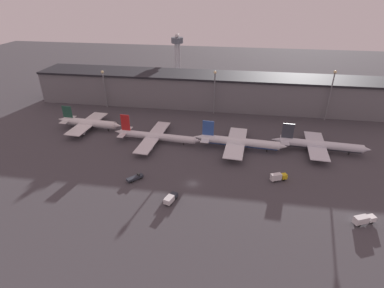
{
  "coord_description": "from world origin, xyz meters",
  "views": [
    {
      "loc": [
        15.04,
        -97.21,
        70.84
      ],
      "look_at": [
        -3.8,
        22.36,
        6.0
      ],
      "focal_mm": 28.0,
      "sensor_mm": 36.0,
      "label": 1
    }
  ],
  "objects": [
    {
      "name": "lamp_post_0",
      "position": [
        -68.18,
        75.44,
        15.27
      ],
      "size": [
        1.8,
        1.8,
        23.86
      ],
      "color": "slate",
      "rests_on": "ground"
    },
    {
      "name": "service_vehicle_3",
      "position": [
        -23.61,
        -1.13,
        1.2
      ],
      "size": [
        6.21,
        6.54,
        2.54
      ],
      "rotation": [
        0.0,
        0.0,
        0.83
      ],
      "color": "#282D38",
      "rests_on": "ground"
    },
    {
      "name": "lamp_post_2",
      "position": [
        67.05,
        75.44,
        18.3
      ],
      "size": [
        1.8,
        1.8,
        29.39
      ],
      "color": "slate",
      "rests_on": "ground"
    },
    {
      "name": "airplane_3",
      "position": [
        55.34,
        35.38,
        3.44
      ],
      "size": [
        45.26,
        29.69,
        12.98
      ],
      "rotation": [
        0.0,
        0.0,
        -0.07
      ],
      "color": "silver",
      "rests_on": "ground"
    },
    {
      "name": "ground",
      "position": [
        0.0,
        0.0,
        0.0
      ],
      "size": [
        600.0,
        600.0,
        0.0
      ],
      "primitive_type": "plane",
      "color": "#423F44"
    },
    {
      "name": "service_vehicle_2",
      "position": [
        33.9,
        7.49,
        1.9
      ],
      "size": [
        7.1,
        4.61,
        3.41
      ],
      "rotation": [
        0.0,
        0.0,
        0.41
      ],
      "color": "gold",
      "rests_on": "ground"
    },
    {
      "name": "airplane_0",
      "position": [
        -64.14,
        42.12,
        3.56
      ],
      "size": [
        38.43,
        31.51,
        12.4
      ],
      "rotation": [
        0.0,
        0.0,
        -0.07
      ],
      "color": "white",
      "rests_on": "ground"
    },
    {
      "name": "terminal_building",
      "position": [
        0.0,
        89.04,
        10.34
      ],
      "size": [
        228.09,
        25.1,
        20.58
      ],
      "color": "slate",
      "rests_on": "ground"
    },
    {
      "name": "control_tower",
      "position": [
        -32.87,
        134.68,
        22.31
      ],
      "size": [
        9.0,
        9.0,
        38.12
      ],
      "color": "#99999E",
      "rests_on": "ground"
    },
    {
      "name": "airplane_2",
      "position": [
        17.49,
        32.26,
        3.54
      ],
      "size": [
        45.35,
        33.21,
        13.18
      ],
      "rotation": [
        0.0,
        0.0,
        -0.07
      ],
      "color": "white",
      "rests_on": "ground"
    },
    {
      "name": "lamp_post_1",
      "position": [
        1.44,
        75.44,
        16.71
      ],
      "size": [
        1.8,
        1.8,
        26.47
      ],
      "color": "slate",
      "rests_on": "ground"
    },
    {
      "name": "airplane_1",
      "position": [
        -24.07,
        33.2,
        2.98
      ],
      "size": [
        46.06,
        36.77,
        13.21
      ],
      "rotation": [
        0.0,
        0.0,
        -0.07
      ],
      "color": "silver",
      "rests_on": "ground"
    },
    {
      "name": "service_vehicle_1",
      "position": [
        59.66,
        -13.53,
        1.81
      ],
      "size": [
        8.01,
        5.21,
        3.2
      ],
      "rotation": [
        0.0,
        0.0,
        0.42
      ],
      "color": "white",
      "rests_on": "ground"
    },
    {
      "name": "service_vehicle_0",
      "position": [
        -6.3,
        -12.5,
        1.58
      ],
      "size": [
        4.41,
        6.9,
        2.75
      ],
      "rotation": [
        0.0,
        0.0,
        1.26
      ],
      "color": "#282D38",
      "rests_on": "ground"
    }
  ]
}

